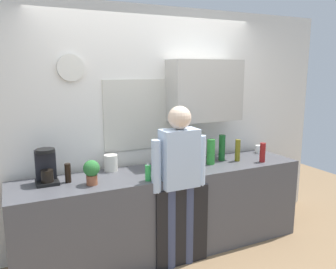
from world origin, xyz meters
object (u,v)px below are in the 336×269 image
object	(u,v)px
bottle_red_vinegar	(263,152)
bottle_olive_oil	(238,150)
bottle_amber_beer	(186,163)
bottle_green_wine	(222,148)
storage_canister	(111,163)
cup_white_mug	(258,149)
potted_plant	(92,171)
bottle_dark_sauce	(68,173)
cup_yellow_cup	(155,167)
coffee_maker	(46,168)
person_at_sink	(179,174)
dish_soap	(148,173)
bottle_clear_soda	(211,152)

from	to	relation	value
bottle_red_vinegar	bottle_olive_oil	bearing A→B (deg)	146.02
bottle_amber_beer	bottle_green_wine	world-z (taller)	bottle_green_wine
bottle_green_wine	storage_canister	bearing A→B (deg)	173.31
bottle_green_wine	bottle_red_vinegar	size ratio (longest dim) A/B	1.36
cup_white_mug	bottle_olive_oil	bearing A→B (deg)	-157.07
bottle_red_vinegar	bottle_green_wine	bearing A→B (deg)	145.81
bottle_green_wine	potted_plant	xyz separation A→B (m)	(-1.55, -0.19, -0.02)
bottle_dark_sauce	cup_yellow_cup	distance (m)	0.88
coffee_maker	bottle_green_wine	xyz separation A→B (m)	(1.91, -0.03, 0.00)
bottle_green_wine	bottle_olive_oil	size ratio (longest dim) A/B	1.20
storage_canister	person_at_sink	xyz separation A→B (m)	(0.52, -0.54, -0.03)
bottle_red_vinegar	person_at_sink	bearing A→B (deg)	-173.41
person_at_sink	dish_soap	bearing A→B (deg)	158.85
cup_white_mug	storage_canister	world-z (taller)	storage_canister
coffee_maker	dish_soap	distance (m)	0.94
cup_white_mug	bottle_dark_sauce	bearing A→B (deg)	-176.76
cup_white_mug	bottle_red_vinegar	bearing A→B (deg)	-124.66
coffee_maker	bottle_amber_beer	size ratio (longest dim) A/B	1.43
storage_canister	bottle_amber_beer	bearing A→B (deg)	-33.32
bottle_amber_beer	cup_yellow_cup	size ratio (longest dim) A/B	2.71
storage_canister	cup_yellow_cup	bearing A→B (deg)	-24.89
bottle_dark_sauce	potted_plant	xyz separation A→B (m)	(0.18, -0.16, 0.04)
bottle_amber_beer	storage_canister	world-z (taller)	bottle_amber_beer
bottle_amber_beer	potted_plant	xyz separation A→B (m)	(-0.93, 0.09, 0.02)
storage_canister	person_at_sink	world-z (taller)	person_at_sink
cup_yellow_cup	bottle_green_wine	bearing A→B (deg)	2.99
coffee_maker	cup_yellow_cup	xyz separation A→B (m)	(1.06, -0.08, -0.10)
bottle_clear_soda	bottle_amber_beer	xyz separation A→B (m)	(-0.42, -0.20, -0.02)
bottle_amber_beer	cup_yellow_cup	world-z (taller)	bottle_amber_beer
storage_canister	dish_soap	bearing A→B (deg)	-63.50
bottle_amber_beer	person_at_sink	distance (m)	0.18
bottle_amber_beer	bottle_dark_sauce	xyz separation A→B (m)	(-1.12, 0.25, -0.03)
bottle_dark_sauce	storage_canister	size ratio (longest dim) A/B	1.06
bottle_dark_sauce	potted_plant	size ratio (longest dim) A/B	0.78
cup_white_mug	person_at_sink	xyz separation A→B (m)	(-1.38, -0.49, 0.00)
dish_soap	bottle_amber_beer	bearing A→B (deg)	3.66
bottle_dark_sauce	bottle_green_wine	world-z (taller)	bottle_green_wine
bottle_clear_soda	bottle_olive_oil	world-z (taller)	bottle_clear_soda
bottle_green_wine	storage_canister	xyz separation A→B (m)	(-1.27, 0.15, -0.06)
coffee_maker	bottle_red_vinegar	xyz separation A→B (m)	(2.29, -0.29, -0.04)
bottle_amber_beer	cup_white_mug	bearing A→B (deg)	17.09
cup_yellow_cup	dish_soap	bearing A→B (deg)	-125.78
bottle_clear_soda	storage_canister	world-z (taller)	bottle_clear_soda
bottle_amber_beer	person_at_sink	bearing A→B (deg)	-141.92
bottle_dark_sauce	potted_plant	bearing A→B (deg)	-40.67
potted_plant	person_at_sink	size ratio (longest dim) A/B	0.14
cup_yellow_cup	dish_soap	size ratio (longest dim) A/B	0.47
bottle_green_wine	dish_soap	size ratio (longest dim) A/B	1.67
bottle_green_wine	potted_plant	bearing A→B (deg)	-172.97
potted_plant	coffee_maker	bearing A→B (deg)	148.74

